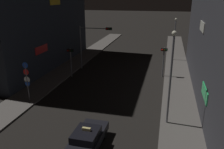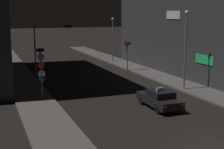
{
  "view_description": "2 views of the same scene",
  "coord_description": "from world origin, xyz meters",
  "px_view_note": "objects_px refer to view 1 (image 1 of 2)",
  "views": [
    {
      "loc": [
        5.94,
        -4.14,
        9.81
      ],
      "look_at": [
        1.0,
        16.15,
        2.62
      ],
      "focal_mm": 37.18,
      "sensor_mm": 36.0,
      "label": 1
    },
    {
      "loc": [
        -11.08,
        -13.34,
        7.2
      ],
      "look_at": [
        -0.54,
        13.78,
        1.79
      ],
      "focal_mm": 53.22,
      "sensor_mm": 36.0,
      "label": 2
    }
  ],
  "objects_px": {
    "taxi": "(87,139)",
    "sign_pole_left": "(27,78)",
    "traffic_light_left_kerb": "(71,57)",
    "street_lamp_near_block": "(171,71)",
    "traffic_light_overhead": "(92,39)",
    "street_lamp_far_block": "(175,36)",
    "traffic_light_right_kerb": "(164,56)"
  },
  "relations": [
    {
      "from": "street_lamp_far_block",
      "to": "traffic_light_right_kerb",
      "type": "bearing_deg",
      "value": -98.72
    },
    {
      "from": "traffic_light_right_kerb",
      "to": "sign_pole_left",
      "type": "height_order",
      "value": "sign_pole_left"
    },
    {
      "from": "street_lamp_far_block",
      "to": "street_lamp_near_block",
      "type": "bearing_deg",
      "value": -91.51
    },
    {
      "from": "traffic_light_right_kerb",
      "to": "street_lamp_far_block",
      "type": "bearing_deg",
      "value": 81.28
    },
    {
      "from": "taxi",
      "to": "street_lamp_near_block",
      "type": "xyz_separation_m",
      "value": [
        5.13,
        4.46,
        3.7
      ]
    },
    {
      "from": "taxi",
      "to": "sign_pole_left",
      "type": "bearing_deg",
      "value": 144.58
    },
    {
      "from": "street_lamp_near_block",
      "to": "traffic_light_right_kerb",
      "type": "bearing_deg",
      "value": 93.76
    },
    {
      "from": "traffic_light_overhead",
      "to": "traffic_light_left_kerb",
      "type": "height_order",
      "value": "traffic_light_overhead"
    },
    {
      "from": "taxi",
      "to": "traffic_light_left_kerb",
      "type": "height_order",
      "value": "traffic_light_left_kerb"
    },
    {
      "from": "taxi",
      "to": "traffic_light_right_kerb",
      "type": "height_order",
      "value": "traffic_light_right_kerb"
    },
    {
      "from": "taxi",
      "to": "sign_pole_left",
      "type": "relative_size",
      "value": 1.18
    },
    {
      "from": "traffic_light_overhead",
      "to": "street_lamp_far_block",
      "type": "bearing_deg",
      "value": 34.26
    },
    {
      "from": "taxi",
      "to": "street_lamp_near_block",
      "type": "relative_size",
      "value": 0.61
    },
    {
      "from": "sign_pole_left",
      "to": "traffic_light_overhead",
      "type": "bearing_deg",
      "value": 76.19
    },
    {
      "from": "sign_pole_left",
      "to": "street_lamp_near_block",
      "type": "relative_size",
      "value": 0.52
    },
    {
      "from": "sign_pole_left",
      "to": "traffic_light_left_kerb",
      "type": "bearing_deg",
      "value": 81.39
    },
    {
      "from": "traffic_light_left_kerb",
      "to": "sign_pole_left",
      "type": "distance_m",
      "value": 7.74
    },
    {
      "from": "sign_pole_left",
      "to": "street_lamp_far_block",
      "type": "xyz_separation_m",
      "value": [
        13.6,
        18.59,
        1.58
      ]
    },
    {
      "from": "sign_pole_left",
      "to": "street_lamp_far_block",
      "type": "height_order",
      "value": "street_lamp_far_block"
    },
    {
      "from": "traffic_light_left_kerb",
      "to": "traffic_light_right_kerb",
      "type": "bearing_deg",
      "value": 13.28
    },
    {
      "from": "traffic_light_left_kerb",
      "to": "sign_pole_left",
      "type": "xyz_separation_m",
      "value": [
        -1.16,
        -7.64,
        -0.27
      ]
    },
    {
      "from": "taxi",
      "to": "traffic_light_overhead",
      "type": "bearing_deg",
      "value": 107.12
    },
    {
      "from": "sign_pole_left",
      "to": "street_lamp_far_block",
      "type": "relative_size",
      "value": 0.59
    },
    {
      "from": "traffic_light_overhead",
      "to": "street_lamp_near_block",
      "type": "bearing_deg",
      "value": -50.23
    },
    {
      "from": "traffic_light_left_kerb",
      "to": "street_lamp_far_block",
      "type": "distance_m",
      "value": 16.63
    },
    {
      "from": "traffic_light_overhead",
      "to": "street_lamp_near_block",
      "type": "xyz_separation_m",
      "value": [
        10.32,
        -12.4,
        0.21
      ]
    },
    {
      "from": "traffic_light_right_kerb",
      "to": "street_lamp_near_block",
      "type": "relative_size",
      "value": 0.51
    },
    {
      "from": "traffic_light_overhead",
      "to": "traffic_light_right_kerb",
      "type": "bearing_deg",
      "value": -5.55
    },
    {
      "from": "taxi",
      "to": "sign_pole_left",
      "type": "distance_m",
      "value": 9.89
    },
    {
      "from": "sign_pole_left",
      "to": "taxi",
      "type": "bearing_deg",
      "value": -35.42
    },
    {
      "from": "taxi",
      "to": "traffic_light_right_kerb",
      "type": "bearing_deg",
      "value": 74.65
    },
    {
      "from": "taxi",
      "to": "traffic_light_overhead",
      "type": "distance_m",
      "value": 17.99
    }
  ]
}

